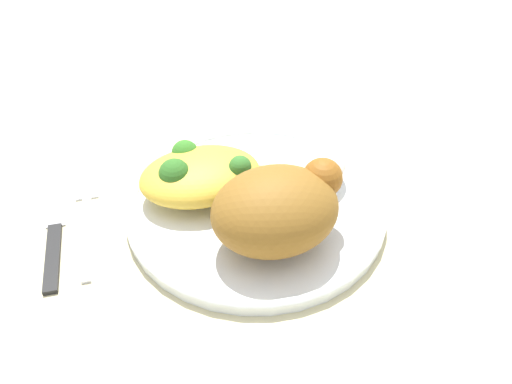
% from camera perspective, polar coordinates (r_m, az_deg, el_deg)
% --- Properties ---
extents(ground_plane, '(2.00, 2.00, 0.00)m').
position_cam_1_polar(ground_plane, '(0.50, -0.00, -2.16)').
color(ground_plane, beige).
extents(plate, '(0.24, 0.24, 0.01)m').
position_cam_1_polar(plate, '(0.49, -0.00, -1.50)').
color(plate, white).
rests_on(plate, ground_plane).
extents(roasted_chicken, '(0.12, 0.09, 0.07)m').
position_cam_1_polar(roasted_chicken, '(0.43, 2.45, -1.85)').
color(roasted_chicken, brown).
rests_on(roasted_chicken, plate).
extents(rice_pile, '(0.09, 0.07, 0.04)m').
position_cam_1_polar(rice_pile, '(0.50, 5.16, 3.05)').
color(rice_pile, silver).
rests_on(rice_pile, plate).
extents(mac_cheese_with_broccoli, '(0.11, 0.08, 0.04)m').
position_cam_1_polar(mac_cheese_with_broccoli, '(0.49, -6.21, 1.97)').
color(mac_cheese_with_broccoli, gold).
rests_on(mac_cheese_with_broccoli, plate).
extents(fork, '(0.02, 0.14, 0.01)m').
position_cam_1_polar(fork, '(0.51, -18.17, -2.58)').
color(fork, silver).
rests_on(fork, ground_plane).
extents(knife, '(0.03, 0.19, 0.01)m').
position_cam_1_polar(knife, '(0.51, -21.29, -3.50)').
color(knife, black).
rests_on(knife, ground_plane).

